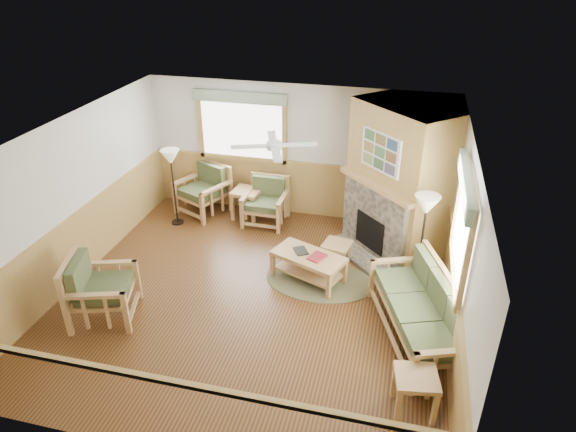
% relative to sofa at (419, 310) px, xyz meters
% --- Properties ---
extents(floor, '(6.00, 6.00, 0.01)m').
position_rel_sofa_xyz_m(floor, '(-2.55, 0.36, -0.49)').
color(floor, '#513016').
rests_on(floor, ground).
extents(ceiling, '(6.00, 6.00, 0.01)m').
position_rel_sofa_xyz_m(ceiling, '(-2.55, 0.36, 2.21)').
color(ceiling, white).
rests_on(ceiling, floor).
extents(wall_back, '(6.00, 0.02, 2.70)m').
position_rel_sofa_xyz_m(wall_back, '(-2.55, 3.36, 0.86)').
color(wall_back, silver).
rests_on(wall_back, floor).
extents(wall_front, '(6.00, 0.02, 2.70)m').
position_rel_sofa_xyz_m(wall_front, '(-2.55, -2.64, 0.86)').
color(wall_front, silver).
rests_on(wall_front, floor).
extents(wall_left, '(0.02, 6.00, 2.70)m').
position_rel_sofa_xyz_m(wall_left, '(-5.55, 0.36, 0.86)').
color(wall_left, silver).
rests_on(wall_left, floor).
extents(wall_right, '(0.02, 6.00, 2.70)m').
position_rel_sofa_xyz_m(wall_right, '(0.45, 0.36, 0.86)').
color(wall_right, silver).
rests_on(wall_right, floor).
extents(wainscot, '(6.00, 6.00, 1.10)m').
position_rel_sofa_xyz_m(wainscot, '(-2.55, 0.36, 0.06)').
color(wainscot, '#AB8746').
rests_on(wainscot, floor).
extents(fireplace, '(3.11, 3.11, 2.70)m').
position_rel_sofa_xyz_m(fireplace, '(-0.50, 2.41, 0.86)').
color(fireplace, '#AB8746').
rests_on(fireplace, floor).
extents(window_back, '(1.90, 0.16, 1.50)m').
position_rel_sofa_xyz_m(window_back, '(-3.65, 3.32, 2.04)').
color(window_back, white).
rests_on(window_back, wall_back).
extents(window_right, '(0.16, 1.90, 1.50)m').
position_rel_sofa_xyz_m(window_right, '(0.41, 0.16, 2.04)').
color(window_right, white).
rests_on(window_right, wall_right).
extents(ceiling_fan, '(1.59, 1.59, 0.36)m').
position_rel_sofa_xyz_m(ceiling_fan, '(-2.25, 0.66, 2.17)').
color(ceiling_fan, white).
rests_on(ceiling_fan, ceiling).
extents(sofa, '(2.29, 1.55, 0.98)m').
position_rel_sofa_xyz_m(sofa, '(0.00, 0.00, 0.00)').
color(sofa, tan).
rests_on(sofa, floor).
extents(armchair_back_left, '(1.17, 1.17, 1.00)m').
position_rel_sofa_xyz_m(armchair_back_left, '(-4.43, 2.91, 0.01)').
color(armchair_back_left, tan).
rests_on(armchair_back_left, floor).
extents(armchair_back_right, '(0.82, 0.82, 0.91)m').
position_rel_sofa_xyz_m(armchair_back_right, '(-3.04, 2.78, -0.03)').
color(armchair_back_right, tan).
rests_on(armchair_back_right, floor).
extents(armchair_left, '(1.13, 1.13, 1.01)m').
position_rel_sofa_xyz_m(armchair_left, '(-4.57, -0.63, 0.02)').
color(armchair_left, tan).
rests_on(armchair_left, floor).
extents(coffee_table, '(1.33, 1.00, 0.48)m').
position_rel_sofa_xyz_m(coffee_table, '(-1.79, 1.04, -0.25)').
color(coffee_table, tan).
rests_on(coffee_table, floor).
extents(end_table_chairs, '(0.59, 0.57, 0.61)m').
position_rel_sofa_xyz_m(end_table_chairs, '(-3.47, 2.91, -0.18)').
color(end_table_chairs, tan).
rests_on(end_table_chairs, floor).
extents(end_table_sofa, '(0.58, 0.56, 0.56)m').
position_rel_sofa_xyz_m(end_table_sofa, '(0.00, -1.35, -0.21)').
color(end_table_sofa, tan).
rests_on(end_table_sofa, floor).
extents(footstool, '(0.54, 0.54, 0.40)m').
position_rel_sofa_xyz_m(footstool, '(-1.41, 1.64, -0.29)').
color(footstool, tan).
rests_on(footstool, floor).
extents(braided_rug, '(2.39, 2.39, 0.01)m').
position_rel_sofa_xyz_m(braided_rug, '(-1.60, 1.04, -0.48)').
color(braided_rug, brown).
rests_on(braided_rug, floor).
extents(floor_lamp_left, '(0.47, 0.47, 1.58)m').
position_rel_sofa_xyz_m(floor_lamp_left, '(-4.77, 2.33, 0.30)').
color(floor_lamp_left, black).
rests_on(floor_lamp_left, floor).
extents(floor_lamp_right, '(0.50, 0.50, 1.70)m').
position_rel_sofa_xyz_m(floor_lamp_right, '(-0.03, 1.20, 0.36)').
color(floor_lamp_right, black).
rests_on(floor_lamp_right, floor).
extents(book_red, '(0.32, 0.36, 0.03)m').
position_rel_sofa_xyz_m(book_red, '(-1.64, 0.99, 0.02)').
color(book_red, maroon).
rests_on(book_red, coffee_table).
extents(book_dark, '(0.31, 0.33, 0.02)m').
position_rel_sofa_xyz_m(book_dark, '(-1.94, 1.11, 0.01)').
color(book_dark, black).
rests_on(book_dark, coffee_table).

